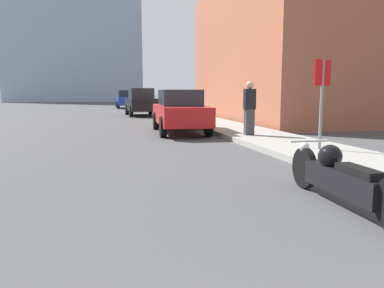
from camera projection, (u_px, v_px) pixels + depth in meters
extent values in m
cube|color=gray|center=(148.00, 106.00, 39.56)|extent=(2.27, 240.00, 0.15)
cube|color=#9E563D|center=(305.00, 52.00, 20.13)|extent=(9.03, 12.19, 7.28)
cylinder|color=black|center=(304.00, 168.00, 5.90)|extent=(0.13, 0.65, 0.64)
cube|color=black|center=(342.00, 182.00, 4.91)|extent=(0.32, 1.55, 0.33)
sphere|color=black|center=(330.00, 157.00, 5.17)|extent=(0.33, 0.33, 0.33)
cube|color=black|center=(359.00, 171.00, 4.56)|extent=(0.25, 0.72, 0.10)
sphere|color=silver|center=(304.00, 147.00, 5.88)|extent=(0.16, 0.16, 0.16)
cylinder|color=silver|center=(309.00, 141.00, 5.73)|extent=(0.62, 0.07, 0.04)
cube|color=red|center=(180.00, 114.00, 13.97)|extent=(1.93, 4.61, 0.66)
cube|color=#23282D|center=(180.00, 98.00, 13.88)|extent=(1.53, 2.25, 0.58)
cylinder|color=black|center=(156.00, 121.00, 15.24)|extent=(0.25, 0.73, 0.71)
cylinder|color=black|center=(193.00, 120.00, 15.52)|extent=(0.25, 0.73, 0.71)
cylinder|color=black|center=(163.00, 127.00, 12.51)|extent=(0.25, 0.73, 0.71)
cylinder|color=black|center=(208.00, 126.00, 12.79)|extent=(0.25, 0.73, 0.71)
cube|color=black|center=(141.00, 104.00, 24.07)|extent=(1.78, 4.06, 0.77)
cube|color=#23282D|center=(141.00, 93.00, 23.97)|extent=(1.47, 1.97, 0.64)
cylinder|color=black|center=(127.00, 110.00, 25.10)|extent=(0.22, 0.70, 0.69)
cylinder|color=black|center=(150.00, 109.00, 25.52)|extent=(0.22, 0.70, 0.69)
cylinder|color=black|center=(131.00, 111.00, 22.72)|extent=(0.22, 0.70, 0.69)
cylinder|color=black|center=(157.00, 111.00, 23.14)|extent=(0.22, 0.70, 0.69)
cube|color=#1E3899|center=(126.00, 101.00, 35.55)|extent=(1.73, 4.39, 0.71)
cube|color=#23282D|center=(126.00, 94.00, 35.46)|extent=(1.46, 2.11, 0.65)
cylinder|color=black|center=(117.00, 104.00, 36.71)|extent=(0.20, 0.69, 0.69)
cylinder|color=black|center=(134.00, 104.00, 37.10)|extent=(0.20, 0.69, 0.69)
cylinder|color=black|center=(118.00, 105.00, 34.10)|extent=(0.20, 0.69, 0.69)
cylinder|color=black|center=(136.00, 105.00, 34.48)|extent=(0.20, 0.69, 0.69)
cylinder|color=slate|center=(321.00, 105.00, 8.87)|extent=(0.07, 0.07, 2.11)
cube|color=red|center=(323.00, 73.00, 8.76)|extent=(0.57, 0.26, 0.60)
cube|color=#38383D|center=(249.00, 122.00, 11.91)|extent=(0.29, 0.20, 0.82)
cube|color=black|center=(250.00, 99.00, 11.81)|extent=(0.36, 0.20, 0.65)
sphere|color=tan|center=(250.00, 85.00, 11.75)|extent=(0.24, 0.24, 0.24)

